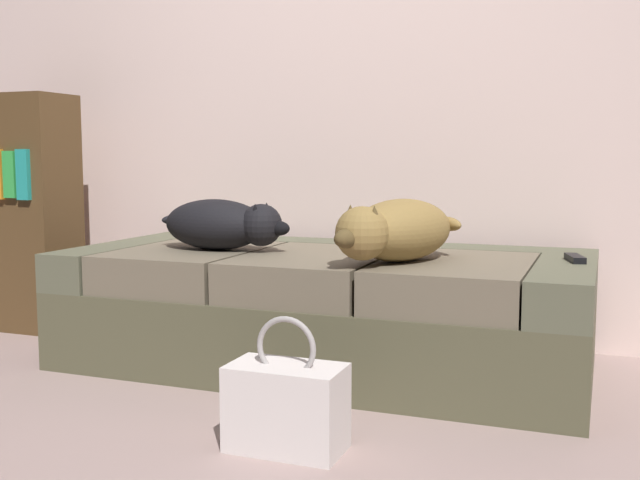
{
  "coord_description": "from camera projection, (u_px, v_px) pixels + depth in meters",
  "views": [
    {
      "loc": [
        1.01,
        -1.74,
        0.81
      ],
      "look_at": [
        0.0,
        0.92,
        0.5
      ],
      "focal_mm": 42.34,
      "sensor_mm": 36.0,
      "label": 1
    }
  ],
  "objects": [
    {
      "name": "back_wall",
      "position": [
        372.0,
        25.0,
        3.37
      ],
      "size": [
        6.4,
        0.1,
        2.8
      ],
      "primitive_type": "cube",
      "color": "beige",
      "rests_on": "ground"
    },
    {
      "name": "couch",
      "position": [
        325.0,
        309.0,
        2.94
      ],
      "size": [
        1.98,
        0.93,
        0.45
      ],
      "color": "#4F4D36",
      "rests_on": "ground"
    },
    {
      "name": "tv_remote",
      "position": [
        575.0,
        258.0,
        2.64
      ],
      "size": [
        0.08,
        0.16,
        0.02
      ],
      "primitive_type": "cube",
      "rotation": [
        0.0,
        0.0,
        0.26
      ],
      "color": "black",
      "rests_on": "couch"
    },
    {
      "name": "ground_plane",
      "position": [
        201.0,
        455.0,
        2.06
      ],
      "size": [
        10.0,
        10.0,
        0.0
      ],
      "primitive_type": "plane",
      "color": "gray"
    },
    {
      "name": "bookshelf",
      "position": [
        16.0,
        212.0,
        3.58
      ],
      "size": [
        0.56,
        0.3,
        1.1
      ],
      "color": "#50381E",
      "rests_on": "ground"
    },
    {
      "name": "dog_tan",
      "position": [
        395.0,
        230.0,
        2.61
      ],
      "size": [
        0.42,
        0.62,
        0.22
      ],
      "color": "olive",
      "rests_on": "couch"
    },
    {
      "name": "dog_dark",
      "position": [
        223.0,
        224.0,
        2.96
      ],
      "size": [
        0.59,
        0.28,
        0.2
      ],
      "color": "black",
      "rests_on": "couch"
    },
    {
      "name": "handbag",
      "position": [
        286.0,
        405.0,
        2.09
      ],
      "size": [
        0.32,
        0.18,
        0.38
      ],
      "color": "silver",
      "rests_on": "ground"
    }
  ]
}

